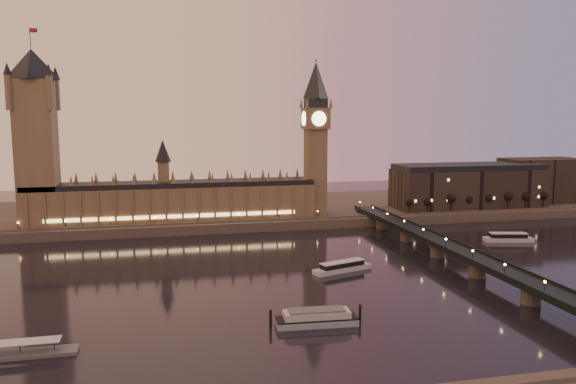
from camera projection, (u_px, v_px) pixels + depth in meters
name	position (u px, v px, depth m)	size (l,w,h in m)	color
ground	(271.00, 278.00, 253.79)	(700.00, 700.00, 0.00)	black
far_embankment	(268.00, 210.00, 419.40)	(560.00, 130.00, 6.00)	#423D35
palace_of_westminster	(174.00, 196.00, 359.00)	(180.00, 26.62, 52.00)	brown
victoria_tower	(36.00, 128.00, 335.57)	(31.68, 31.68, 118.00)	brown
big_ben	(316.00, 129.00, 373.88)	(17.68, 17.68, 104.00)	brown
westminster_bridge	(456.00, 255.00, 273.09)	(13.20, 260.00, 15.30)	black
city_block	(493.00, 184.00, 419.97)	(155.00, 45.00, 34.00)	black
bare_tree_0	(409.00, 201.00, 382.69)	(5.87, 5.87, 11.93)	black
bare_tree_1	(429.00, 201.00, 386.02)	(5.87, 5.87, 11.93)	black
bare_tree_2	(449.00, 200.00, 389.36)	(5.87, 5.87, 11.93)	black
bare_tree_3	(469.00, 199.00, 392.69)	(5.87, 5.87, 11.93)	black
bare_tree_4	(489.00, 198.00, 396.03)	(5.87, 5.87, 11.93)	black
bare_tree_5	(508.00, 198.00, 399.36)	(5.87, 5.87, 11.93)	black
bare_tree_6	(527.00, 197.00, 402.70)	(5.87, 5.87, 11.93)	black
bare_tree_7	(545.00, 196.00, 406.03)	(5.87, 5.87, 11.93)	black
cruise_boat_a	(342.00, 267.00, 264.73)	(30.70, 15.71, 4.83)	silver
cruise_boat_b	(508.00, 238.00, 327.56)	(28.66, 13.10, 5.13)	silver
moored_barge	(317.00, 318.00, 196.68)	(33.15, 9.79, 6.09)	#859DAA
pontoon_pier	(6.00, 354.00, 170.44)	(41.07, 6.85, 10.95)	#595B5E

